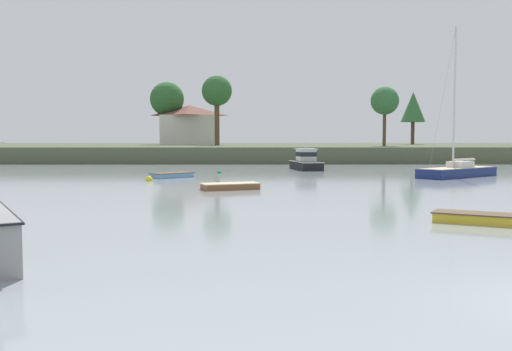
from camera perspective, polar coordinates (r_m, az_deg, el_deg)
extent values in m
cube|color=#4C563D|center=(93.33, 3.10, 2.49)|extent=(217.93, 54.53, 1.91)
cube|color=#669ECC|center=(44.42, -8.26, -0.07)|extent=(3.24, 3.18, 0.51)
cube|color=brown|center=(44.40, -8.27, 0.26)|extent=(3.40, 3.34, 0.05)
cube|color=tan|center=(44.40, -8.27, 0.21)|extent=(0.90, 0.94, 0.03)
cube|color=navy|center=(47.33, 19.21, -0.01)|extent=(7.47, 6.61, 1.18)
cube|color=#CCB78E|center=(47.29, 19.23, 0.72)|extent=(6.93, 6.10, 0.04)
cube|color=silver|center=(47.61, 19.48, 1.04)|extent=(2.23, 2.19, 0.47)
cylinder|color=silver|center=(46.80, 18.97, 7.27)|extent=(0.16, 0.16, 10.69)
cylinder|color=silver|center=(48.07, 19.83, 1.46)|extent=(2.50, 2.04, 0.12)
cylinder|color=silver|center=(48.06, 19.83, 1.52)|extent=(2.27, 1.86, 0.14)
cylinder|color=#999999|center=(45.49, 17.93, 7.37)|extent=(2.45, 1.97, 10.65)
cube|color=gold|center=(22.21, 20.66, -4.13)|extent=(2.90, 2.27, 0.49)
cube|color=brown|center=(22.18, 20.67, -3.51)|extent=(3.03, 2.40, 0.05)
cube|color=tan|center=(22.18, 20.67, -3.61)|extent=(0.54, 0.90, 0.03)
cube|color=black|center=(55.20, 4.95, 0.77)|extent=(2.78, 5.79, 1.21)
cone|color=black|center=(57.89, 4.25, 0.92)|extent=(1.96, 1.81, 1.74)
cube|color=silver|center=(55.18, 4.95, 1.37)|extent=(2.88, 5.91, 0.05)
cube|color=silver|center=(55.14, 4.96, 2.00)|extent=(1.83, 2.13, 1.14)
cube|color=#19232D|center=(55.13, 4.96, 2.11)|extent=(1.86, 2.17, 0.41)
cube|color=beige|center=(55.12, 4.96, 2.62)|extent=(2.11, 2.40, 0.06)
cylinder|color=silver|center=(55.11, 4.97, 3.22)|extent=(0.03, 0.03, 1.10)
cube|color=brown|center=(34.11, -2.56, -1.20)|extent=(3.56, 2.41, 0.49)
cube|color=#C6B289|center=(34.09, -2.56, -0.78)|extent=(3.72, 2.56, 0.05)
cube|color=tan|center=(34.10, -2.56, -0.85)|extent=(0.49, 1.15, 0.03)
sphere|color=#1E8C47|center=(49.18, -3.64, 0.28)|extent=(0.35, 0.35, 0.35)
torus|color=#333338|center=(49.17, -3.64, 0.53)|extent=(0.12, 0.12, 0.02)
sphere|color=yellow|center=(41.54, -10.49, -0.39)|extent=(0.51, 0.51, 0.51)
torus|color=#333338|center=(41.52, -10.50, 0.02)|extent=(0.12, 0.12, 0.02)
cylinder|color=brown|center=(78.35, 12.54, 4.73)|extent=(0.44, 0.44, 5.13)
sphere|color=#336B38|center=(78.48, 12.57, 7.21)|extent=(3.69, 3.69, 3.69)
cylinder|color=brown|center=(97.76, 15.19, 4.73)|extent=(0.58, 0.58, 5.95)
cone|color=#336B38|center=(97.87, 15.22, 6.54)|extent=(3.96, 3.96, 4.84)
cylinder|color=brown|center=(84.12, -3.87, 5.33)|extent=(0.72, 0.72, 6.87)
sphere|color=#2D602D|center=(84.35, -3.88, 8.33)|extent=(4.36, 4.36, 4.36)
cylinder|color=brown|center=(92.30, -8.74, 4.87)|extent=(0.44, 0.44, 5.94)
sphere|color=#2D602D|center=(92.47, -8.76, 7.45)|extent=(5.33, 5.33, 5.33)
cube|color=silver|center=(91.68, -6.57, 4.46)|extent=(8.16, 8.21, 4.54)
pyramid|color=brown|center=(91.77, -6.58, 6.39)|extent=(8.81, 8.86, 1.62)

